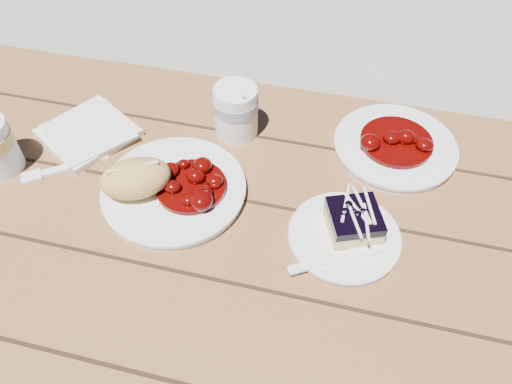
% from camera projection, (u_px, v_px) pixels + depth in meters
% --- Properties ---
extents(picnic_table, '(2.00, 1.55, 0.75)m').
position_uv_depth(picnic_table, '(389.00, 322.00, 0.88)').
color(picnic_table, brown).
rests_on(picnic_table, ground).
extents(main_plate, '(0.24, 0.24, 0.02)m').
position_uv_depth(main_plate, '(174.00, 190.00, 0.86)').
color(main_plate, white).
rests_on(main_plate, picnic_table).
extents(goulash_stew, '(0.12, 0.12, 0.04)m').
position_uv_depth(goulash_stew, '(190.00, 180.00, 0.83)').
color(goulash_stew, '#540503').
rests_on(goulash_stew, main_plate).
extents(bread_roll, '(0.14, 0.13, 0.06)m').
position_uv_depth(bread_roll, '(136.00, 178.00, 0.82)').
color(bread_roll, '#D6A752').
rests_on(bread_roll, main_plate).
extents(dessert_plate, '(0.17, 0.17, 0.01)m').
position_uv_depth(dessert_plate, '(344.00, 237.00, 0.80)').
color(dessert_plate, white).
rests_on(dessert_plate, picnic_table).
extents(blueberry_cake, '(0.10, 0.10, 0.05)m').
position_uv_depth(blueberry_cake, '(354.00, 221.00, 0.78)').
color(blueberry_cake, '#EAD77F').
rests_on(blueberry_cake, dessert_plate).
extents(fork_dessert, '(0.15, 0.10, 0.00)m').
position_uv_depth(fork_dessert, '(327.00, 260.00, 0.76)').
color(fork_dessert, white).
rests_on(fork_dessert, dessert_plate).
extents(coffee_cup, '(0.08, 0.08, 0.10)m').
position_uv_depth(coffee_cup, '(236.00, 111.00, 0.93)').
color(coffee_cup, white).
rests_on(coffee_cup, picnic_table).
extents(napkin_stack, '(0.21, 0.21, 0.01)m').
position_uv_depth(napkin_stack, '(88.00, 133.00, 0.95)').
color(napkin_stack, white).
rests_on(napkin_stack, picnic_table).
extents(fork_table, '(0.14, 0.11, 0.00)m').
position_uv_depth(fork_table, '(74.00, 165.00, 0.90)').
color(fork_table, white).
rests_on(fork_table, picnic_table).
extents(second_plate, '(0.22, 0.22, 0.02)m').
position_uv_depth(second_plate, '(395.00, 147.00, 0.93)').
color(second_plate, white).
rests_on(second_plate, picnic_table).
extents(second_stew, '(0.13, 0.13, 0.04)m').
position_uv_depth(second_stew, '(398.00, 136.00, 0.90)').
color(second_stew, '#540503').
rests_on(second_stew, second_plate).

